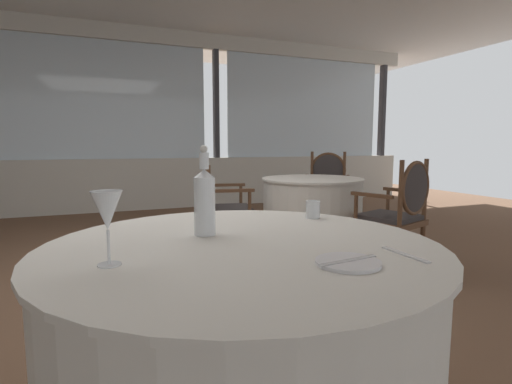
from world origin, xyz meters
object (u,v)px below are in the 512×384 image
at_px(water_tumbler, 313,209).
at_px(dining_chair_0_0, 326,185).
at_px(dining_chair_0_2, 400,208).
at_px(wine_glass, 107,212).
at_px(dining_chair_0_1, 220,203).
at_px(side_plate, 348,262).
at_px(water_bottle, 205,200).

distance_m(water_tumbler, dining_chair_0_0, 3.08).
bearing_deg(dining_chair_0_2, water_tumbler, 105.70).
xyz_separation_m(wine_glass, dining_chair_0_1, (1.04, 2.43, -0.37)).
height_order(wine_glass, dining_chair_0_1, wine_glass).
xyz_separation_m(side_plate, water_tumbler, (0.26, 0.64, 0.03)).
bearing_deg(dining_chair_0_0, water_tumbler, 7.26).
height_order(side_plate, dining_chair_0_1, dining_chair_0_1).
xyz_separation_m(water_tumbler, dining_chair_0_2, (1.39, 0.98, -0.23)).
relative_size(side_plate, water_bottle, 0.55).
distance_m(dining_chair_0_0, dining_chair_0_1, 1.61).
bearing_deg(water_bottle, dining_chair_0_0, 50.68).
xyz_separation_m(side_plate, dining_chair_0_1, (0.43, 2.66, -0.22)).
bearing_deg(dining_chair_0_2, wine_glass, 101.91).
xyz_separation_m(water_bottle, dining_chair_0_0, (2.22, 2.71, -0.30)).
bearing_deg(side_plate, water_bottle, 119.18).
relative_size(wine_glass, dining_chair_0_1, 0.23).
xyz_separation_m(side_plate, dining_chair_0_2, (1.65, 1.62, -0.19)).
xyz_separation_m(water_bottle, dining_chair_0_1, (0.70, 2.17, -0.35)).
bearing_deg(dining_chair_0_0, side_plate, 9.30).
bearing_deg(dining_chair_0_1, water_tumbler, -84.25).
bearing_deg(water_tumbler, dining_chair_0_2, 35.20).
xyz_separation_m(side_plate, dining_chair_0_0, (1.94, 3.20, -0.17)).
bearing_deg(dining_chair_0_2, side_plate, 114.98).
distance_m(side_plate, dining_chair_0_1, 2.71).
height_order(wine_glass, water_tumbler, wine_glass).
relative_size(wine_glass, dining_chair_0_0, 0.21).
xyz_separation_m(water_tumbler, dining_chair_0_1, (0.17, 2.03, -0.26)).
height_order(wine_glass, dining_chair_0_2, dining_chair_0_2).
height_order(wine_glass, dining_chair_0_0, dining_chair_0_0).
bearing_deg(dining_chair_0_1, water_bottle, -97.48).
relative_size(water_tumbler, dining_chair_0_0, 0.08).
bearing_deg(side_plate, dining_chair_0_2, 44.48).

